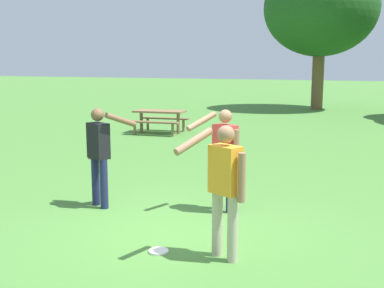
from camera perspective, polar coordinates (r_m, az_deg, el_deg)
ground_plane at (r=6.96m, az=-1.95°, el=-10.18°), size 120.00×120.00×0.00m
person_thrower at (r=5.72m, az=3.89°, el=-4.54°), size 0.80×0.59×1.64m
person_catcher at (r=7.95m, az=-10.97°, el=-0.66°), size 0.80×0.59×1.64m
person_bystander at (r=7.60m, az=3.87°, el=-0.99°), size 0.81×0.57×1.64m
frisbee at (r=6.21m, az=-4.01°, el=-12.61°), size 0.25×0.25×0.03m
picnic_table_near at (r=16.18m, az=-3.89°, el=3.28°), size 1.83×1.58×0.77m
tree_tall_left at (r=25.26m, az=15.08°, el=15.34°), size 5.58×5.58×7.39m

